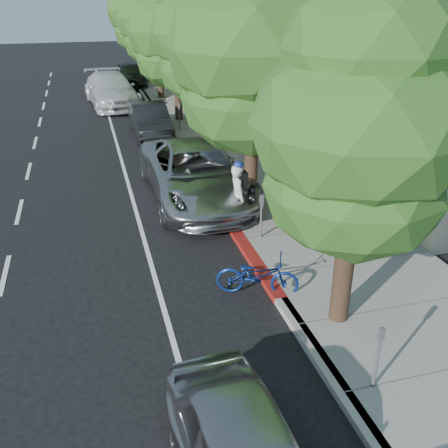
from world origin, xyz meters
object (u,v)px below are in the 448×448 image
object	(u,v)px
street_tree_5	(144,11)
pedestrian	(251,128)
silver_suv	(196,173)
street_tree_3	(176,32)
bicycle	(257,275)
street_tree_0	(361,130)
cyclist	(238,197)
street_tree_1	(254,50)
street_tree_2	(204,35)
dark_sedan	(150,120)
white_pickup	(111,90)
street_tree_4	(157,19)
dark_suv_far	(130,74)

from	to	relation	value
street_tree_5	pedestrian	size ratio (longest dim) A/B	4.84
silver_suv	pedestrian	distance (m)	5.85
street_tree_3	bicycle	size ratio (longest dim) A/B	3.85
street_tree_0	cyclist	xyz separation A→B (m)	(-0.72, 5.00, -3.23)
street_tree_1	silver_suv	world-z (taller)	street_tree_1
street_tree_2	bicycle	bearing A→B (deg)	-97.07
street_tree_2	dark_sedan	world-z (taller)	street_tree_2
street_tree_3	bicycle	distance (m)	17.00
pedestrian	dark_sedan	bearing A→B (deg)	-46.36
street_tree_1	pedestrian	bearing A→B (deg)	71.50
white_pickup	street_tree_4	bearing A→B (deg)	11.88
street_tree_1	street_tree_2	xyz separation A→B (m)	(0.00, 6.00, -0.08)
street_tree_1	cyclist	distance (m)	4.10
street_tree_2	bicycle	size ratio (longest dim) A/B	3.99
street_tree_1	pedestrian	world-z (taller)	street_tree_1
street_tree_1	silver_suv	bearing A→B (deg)	133.03
street_tree_4	cyclist	size ratio (longest dim) A/B	3.93
street_tree_2	street_tree_4	bearing A→B (deg)	90.00
white_pickup	pedestrian	size ratio (longest dim) A/B	3.83
dark_sedan	white_pickup	xyz separation A→B (m)	(-1.29, 7.30, 0.17)
street_tree_3	street_tree_4	size ratio (longest dim) A/B	0.95
silver_suv	street_tree_3	bearing A→B (deg)	81.85
bicycle	street_tree_1	bearing A→B (deg)	6.46
street_tree_2	street_tree_0	bearing A→B (deg)	-90.00
bicycle	white_pickup	xyz separation A→B (m)	(-1.80, 21.48, 0.42)
street_tree_0	cyclist	world-z (taller)	street_tree_0
street_tree_2	cyclist	distance (m)	8.01
street_tree_1	silver_suv	size ratio (longest dim) A/B	1.21
street_tree_0	silver_suv	size ratio (longest dim) A/B	1.03
street_tree_5	bicycle	world-z (taller)	street_tree_5
street_tree_3	street_tree_5	size ratio (longest dim) A/B	0.91
street_tree_5	dark_suv_far	distance (m)	4.40
street_tree_5	pedestrian	distance (m)	18.34
street_tree_4	bicycle	distance (m)	22.91
dark_sedan	dark_suv_far	xyz separation A→B (m)	(0.41, 13.49, 0.06)
street_tree_2	street_tree_3	xyz separation A→B (m)	(-0.00, 6.00, -0.35)
dark_sedan	street_tree_2	bearing A→B (deg)	-64.37
street_tree_4	dark_sedan	distance (m)	9.38
street_tree_1	dark_sedan	distance (m)	10.70
white_pickup	pedestrian	xyz separation A→B (m)	(5.18, -10.80, 0.06)
street_tree_2	pedestrian	size ratio (longest dim) A/B	4.58
street_tree_4	bicycle	xyz separation A→B (m)	(-1.30, -22.48, -4.23)
street_tree_3	silver_suv	size ratio (longest dim) A/B	1.12
pedestrian	street_tree_4	bearing A→B (deg)	-84.42
dark_suv_far	pedestrian	xyz separation A→B (m)	(3.48, -16.99, 0.17)
street_tree_2	pedestrian	xyz separation A→B (m)	(2.08, 0.20, -3.83)
street_tree_5	dark_sedan	world-z (taller)	street_tree_5
street_tree_5	dark_suv_far	xyz separation A→B (m)	(-1.40, -0.80, -4.09)
street_tree_2	bicycle	distance (m)	11.41
dark_sedan	dark_suv_far	world-z (taller)	dark_suv_far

